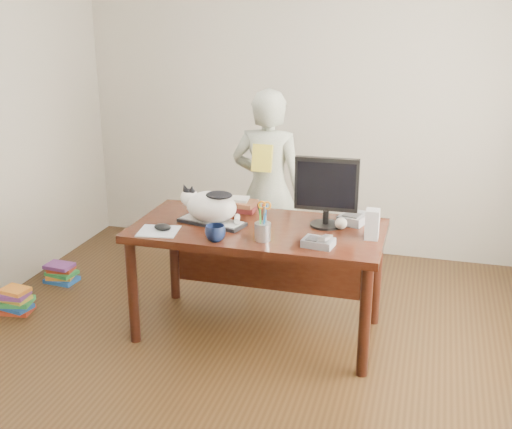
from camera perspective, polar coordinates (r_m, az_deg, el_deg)
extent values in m
plane|color=black|center=(3.92, -2.26, -14.40)|extent=(4.50, 4.50, 0.00)
plane|color=beige|center=(5.53, 4.88, 10.37)|extent=(4.00, 0.00, 4.00)
cube|color=black|center=(4.11, 0.19, -1.44)|extent=(1.60, 0.80, 0.05)
cylinder|color=black|center=(4.21, -10.90, -6.80)|extent=(0.07, 0.07, 0.70)
cylinder|color=black|center=(3.83, 9.64, -9.41)|extent=(0.07, 0.07, 0.70)
cylinder|color=black|center=(4.78, -7.30, -3.49)|extent=(0.07, 0.07, 0.70)
cylinder|color=black|center=(4.44, 10.66, -5.41)|extent=(0.07, 0.07, 0.70)
cube|color=black|center=(4.55, 1.41, -3.79)|extent=(1.45, 0.03, 0.50)
cube|color=black|center=(4.17, -3.94, -0.68)|extent=(0.47, 0.27, 0.02)
cube|color=#A9A9AE|center=(4.16, -3.95, -0.51)|extent=(0.43, 0.23, 0.00)
ellipsoid|color=white|center=(4.13, -3.98, 0.68)|extent=(0.37, 0.28, 0.21)
ellipsoid|color=white|center=(4.19, -5.93, 1.51)|extent=(0.15, 0.14, 0.11)
ellipsoid|color=black|center=(4.18, -5.94, 2.00)|extent=(0.10, 0.10, 0.04)
cone|color=black|center=(4.18, -6.34, 2.37)|extent=(0.07, 0.06, 0.07)
cone|color=black|center=(4.15, -5.72, 2.26)|extent=(0.07, 0.07, 0.07)
ellipsoid|color=black|center=(4.08, -3.31, 1.74)|extent=(0.21, 0.18, 0.04)
cylinder|color=white|center=(4.11, -1.70, -0.39)|extent=(0.07, 0.14, 0.05)
cylinder|color=black|center=(4.14, 6.20, -0.91)|extent=(0.20, 0.20, 0.02)
cylinder|color=black|center=(4.12, 6.22, -0.22)|extent=(0.04, 0.04, 0.09)
cube|color=black|center=(4.04, 6.30, 2.70)|extent=(0.40, 0.06, 0.34)
cube|color=black|center=(4.02, 6.25, 2.61)|extent=(0.37, 0.02, 0.29)
cylinder|color=#9D9CA2|center=(3.86, 0.60, -1.53)|extent=(0.10, 0.10, 0.11)
cylinder|color=black|center=(3.84, 0.37, -0.14)|extent=(0.03, 0.04, 0.16)
cylinder|color=#0C52AB|center=(3.81, 0.79, -0.30)|extent=(0.03, 0.04, 0.16)
cylinder|color=red|center=(3.85, 0.69, -0.13)|extent=(0.01, 0.04, 0.16)
cylinder|color=#197E1F|center=(3.82, 0.38, -0.28)|extent=(0.02, 0.03, 0.16)
cylinder|color=#A8A8AC|center=(3.82, 0.71, -0.10)|extent=(0.02, 0.03, 0.12)
cylinder|color=#A8A8AC|center=(3.82, 0.84, -0.11)|extent=(0.02, 0.03, 0.12)
torus|color=orange|center=(3.80, 0.52, 0.86)|extent=(0.05, 0.02, 0.05)
torus|color=orange|center=(3.79, 1.00, 0.82)|extent=(0.05, 0.02, 0.05)
cube|color=silver|center=(4.07, -8.66, -1.47)|extent=(0.27, 0.26, 0.01)
ellipsoid|color=black|center=(4.07, -8.30, -1.12)|extent=(0.12, 0.09, 0.04)
imported|color=#0E1838|center=(3.86, -3.63, -1.67)|extent=(0.17, 0.17, 0.10)
cube|color=slate|center=(3.80, 5.56, -2.50)|extent=(0.20, 0.15, 0.04)
cube|color=#3A3A3D|center=(3.79, 5.10, -2.13)|extent=(0.08, 0.10, 0.01)
cube|color=#A8A8AC|center=(3.78, 6.19, -2.07)|extent=(0.07, 0.16, 0.05)
cube|color=#B0B0B2|center=(3.94, 10.29, -0.85)|extent=(0.08, 0.09, 0.18)
sphere|color=beige|center=(4.09, 7.57, -0.78)|extent=(0.08, 0.08, 0.08)
cube|color=#481314|center=(4.43, -1.51, 0.63)|extent=(0.24, 0.18, 0.04)
cube|color=brown|center=(4.41, -1.41, 1.02)|extent=(0.23, 0.18, 0.03)
cube|color=silver|center=(4.41, -1.65, 1.38)|extent=(0.16, 0.13, 0.02)
cube|color=slate|center=(4.22, 8.71, -0.34)|extent=(0.21, 0.24, 0.06)
cube|color=#3A3A3D|center=(4.19, 8.56, -0.05)|extent=(0.13, 0.13, 0.01)
imported|color=beige|center=(4.85, 1.08, 2.21)|extent=(0.56, 0.37, 1.53)
cube|color=gold|center=(4.62, 0.56, 5.03)|extent=(0.15, 0.09, 0.20)
cube|color=#A72F17|center=(4.96, -20.54, -7.94)|extent=(0.25, 0.19, 0.03)
cube|color=#194999|center=(4.94, -20.51, -7.67)|extent=(0.23, 0.18, 0.03)
cube|color=#298B3C|center=(4.95, -20.64, -7.25)|extent=(0.27, 0.22, 0.03)
cube|color=gold|center=(4.92, -20.61, -6.98)|extent=(0.21, 0.16, 0.03)
cube|color=#6C3482|center=(4.91, -20.85, -6.67)|extent=(0.23, 0.17, 0.03)
cube|color=orange|center=(4.90, -20.64, -6.32)|extent=(0.21, 0.17, 0.03)
cube|color=#194999|center=(5.35, -16.87, -5.57)|extent=(0.25, 0.19, 0.03)
cube|color=orange|center=(5.35, -16.94, -5.22)|extent=(0.22, 0.19, 0.03)
cube|color=#298B3C|center=(5.32, -16.87, -4.99)|extent=(0.24, 0.19, 0.03)
cube|color=#A72F17|center=(5.32, -16.92, -4.63)|extent=(0.21, 0.16, 0.03)
cube|color=#6C3482|center=(5.30, -17.08, -4.38)|extent=(0.22, 0.17, 0.03)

